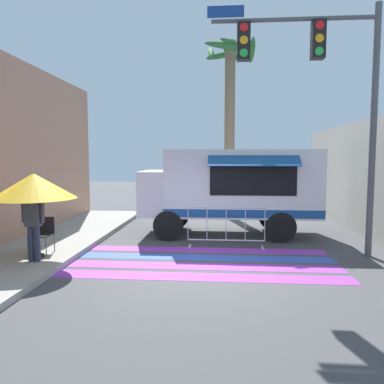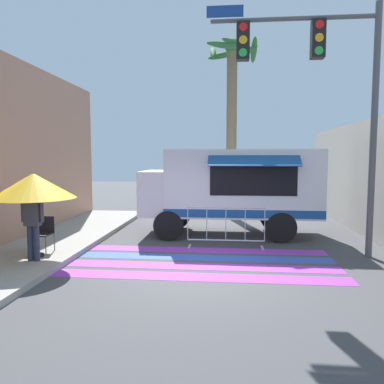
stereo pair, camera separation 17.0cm
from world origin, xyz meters
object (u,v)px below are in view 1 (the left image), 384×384
at_px(patio_umbrella, 34,186).
at_px(vendor_person, 33,218).
at_px(traffic_signal_pole, 320,76).
at_px(barricade_front, 226,227).
at_px(food_truck, 228,185).
at_px(folding_chair, 43,231).
at_px(palm_tree, 230,103).

xyz_separation_m(patio_umbrella, vendor_person, (0.13, -0.34, -0.69)).
height_order(traffic_signal_pole, barricade_front, traffic_signal_pole).
height_order(food_truck, vendor_person, food_truck).
bearing_deg(food_truck, traffic_signal_pole, -47.79).
bearing_deg(traffic_signal_pole, patio_umbrella, -169.35).
xyz_separation_m(traffic_signal_pole, barricade_front, (-2.25, 0.63, -3.89)).
bearing_deg(food_truck, folding_chair, -145.67).
xyz_separation_m(folding_chair, vendor_person, (0.21, -0.86, 0.46)).
distance_m(food_truck, folding_chair, 5.66).
bearing_deg(patio_umbrella, palm_tree, 57.10).
bearing_deg(folding_chair, food_truck, 43.45).
bearing_deg(vendor_person, food_truck, 58.13).
relative_size(folding_chair, palm_tree, 0.12).
height_order(food_truck, patio_umbrella, food_truck).
xyz_separation_m(food_truck, vendor_person, (-4.39, -4.00, -0.48)).
height_order(food_truck, palm_tree, palm_tree).
distance_m(food_truck, palm_tree, 4.68).
bearing_deg(patio_umbrella, vendor_person, -68.88).
bearing_deg(traffic_signal_pole, vendor_person, -166.30).
relative_size(patio_umbrella, vendor_person, 1.15).
bearing_deg(vendor_person, folding_chair, 119.79).
bearing_deg(traffic_signal_pole, food_truck, 132.21).
height_order(folding_chair, barricade_front, barricade_front).
bearing_deg(food_truck, patio_umbrella, -141.01).
bearing_deg(patio_umbrella, food_truck, 38.99).
distance_m(vendor_person, palm_tree, 9.46).
relative_size(traffic_signal_pole, patio_umbrella, 3.12).
relative_size(food_truck, barricade_front, 2.60).
bearing_deg(vendor_person, patio_umbrella, 126.89).
bearing_deg(palm_tree, vendor_person, -120.96).
bearing_deg(food_truck, vendor_person, -137.64).
bearing_deg(palm_tree, folding_chair, -125.36).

